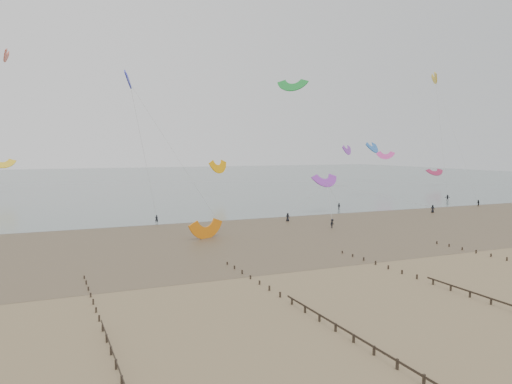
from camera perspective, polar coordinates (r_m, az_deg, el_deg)
ground at (r=63.03m, az=12.84°, el=-9.25°), size 500.00×500.00×0.00m
sea_and_shore at (r=90.83m, az=-2.32°, el=-4.73°), size 500.00×665.00×0.03m
kitesurfer_lead at (r=104.58m, az=-11.29°, el=-3.05°), size 0.71×0.55×1.74m
kitesurfers at (r=118.07m, az=11.46°, el=-2.13°), size 144.58×30.67×1.89m
grounded_kite at (r=86.20m, az=-5.67°, el=-5.29°), size 7.76×7.08×3.45m
kites_airborne at (r=144.17m, az=-14.48°, el=5.76°), size 222.86×118.74×43.84m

